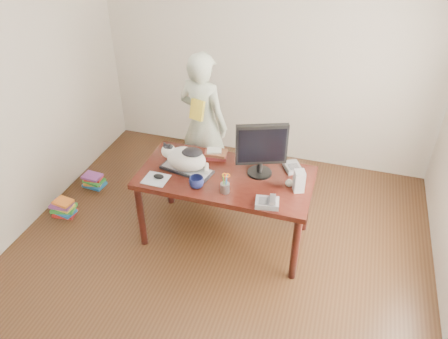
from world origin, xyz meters
TOP-DOWN VIEW (x-y plane):
  - room at (0.00, 0.00)m, footprint 4.50×4.50m
  - desk at (0.00, 0.68)m, footprint 1.60×0.80m
  - keyboard at (-0.37, 0.57)m, footprint 0.52×0.28m
  - cat at (-0.38, 0.57)m, footprint 0.49×0.30m
  - monitor at (0.30, 0.71)m, footprint 0.45×0.29m
  - pen_cup at (0.07, 0.36)m, footprint 0.09×0.09m
  - mousepad at (-0.59, 0.35)m, footprint 0.22×0.20m
  - mouse at (-0.57, 0.37)m, footprint 0.10×0.07m
  - coffee_mug at (-0.19, 0.35)m, footprint 0.18×0.18m
  - phone at (0.46, 0.29)m, footprint 0.22×0.19m
  - speaker at (0.67, 0.58)m, footprint 0.12×0.12m
  - baseball at (0.59, 0.61)m, footprint 0.07×0.07m
  - book_stack at (-0.19, 0.87)m, footprint 0.25×0.20m
  - calculator at (0.57, 0.88)m, footprint 0.21×0.22m
  - person at (-0.49, 1.38)m, footprint 0.67×0.53m
  - held_book at (-0.49, 1.21)m, footprint 0.17×0.13m
  - book_pile_a at (-1.75, 0.40)m, footprint 0.27×0.22m
  - book_pile_b at (-1.72, 0.95)m, footprint 0.26×0.20m

SIDE VIEW (x-z plane):
  - book_pile_b at x=-1.72m, z-range 0.00..0.15m
  - book_pile_a at x=-1.75m, z-range 0.00..0.18m
  - desk at x=0.00m, z-range 0.23..0.98m
  - mousepad at x=-0.59m, z-range 0.75..0.76m
  - keyboard at x=-0.37m, z-range 0.75..0.78m
  - mouse at x=-0.57m, z-range 0.75..0.79m
  - calculator at x=0.57m, z-range 0.75..0.80m
  - phone at x=0.46m, z-range 0.73..0.82m
  - baseball at x=0.59m, z-range 0.75..0.82m
  - book_stack at x=-0.19m, z-range 0.74..0.83m
  - coffee_mug at x=-0.19m, z-range 0.75..0.85m
  - person at x=-0.49m, z-range 0.00..1.61m
  - pen_cup at x=0.07m, z-range 0.70..0.91m
  - speaker at x=0.67m, z-range 0.75..0.95m
  - cat at x=-0.38m, z-range 0.75..1.03m
  - monitor at x=0.30m, z-range 0.78..1.30m
  - held_book at x=-0.49m, z-range 0.94..1.16m
  - room at x=0.00m, z-range -0.90..3.60m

